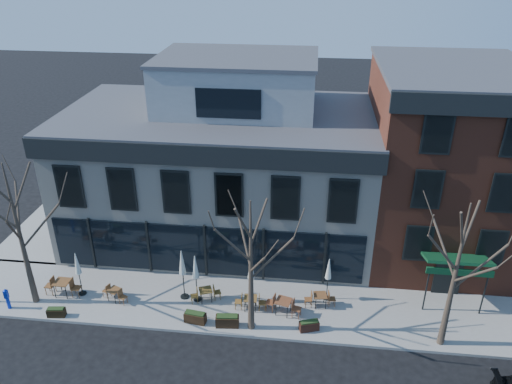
# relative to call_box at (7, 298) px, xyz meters

# --- Properties ---
(ground) EXTENTS (120.00, 120.00, 0.00)m
(ground) POSITION_rel_call_box_xyz_m (9.58, 3.90, -0.79)
(ground) COLOR black
(ground) RESTS_ON ground
(sidewalk_front) EXTENTS (33.50, 4.70, 0.15)m
(sidewalk_front) POSITION_rel_call_box_xyz_m (12.83, 1.75, -0.72)
(sidewalk_front) COLOR gray
(sidewalk_front) RESTS_ON ground
(sidewalk_side) EXTENTS (4.50, 12.00, 0.15)m
(sidewalk_side) POSITION_rel_call_box_xyz_m (-1.67, 9.90, -0.72)
(sidewalk_side) COLOR gray
(sidewalk_side) RESTS_ON ground
(corner_building) EXTENTS (18.39, 10.39, 11.10)m
(corner_building) POSITION_rel_call_box_xyz_m (9.66, 8.96, 3.93)
(corner_building) COLOR beige
(corner_building) RESTS_ON ground
(red_brick_building) EXTENTS (8.20, 11.78, 11.18)m
(red_brick_building) POSITION_rel_call_box_xyz_m (22.58, 8.88, 4.84)
(red_brick_building) COLOR brown
(red_brick_building) RESTS_ON ground
(tree_corner) EXTENTS (3.93, 3.98, 7.92)m
(tree_corner) POSITION_rel_call_box_xyz_m (1.09, 0.69, 3.46)
(tree_corner) COLOR #382B21
(tree_corner) RESTS_ON sidewalk_front
(tree_mid) EXTENTS (3.50, 3.55, 7.04)m
(tree_mid) POSITION_rel_call_box_xyz_m (12.59, -0.01, 3.00)
(tree_mid) COLOR #382B21
(tree_mid) RESTS_ON sidewalk_front
(tree_right) EXTENTS (3.72, 3.77, 7.48)m
(tree_right) POSITION_rel_call_box_xyz_m (21.59, -0.01, 3.23)
(tree_right) COLOR #382B21
(tree_right) RESTS_ON sidewalk_front
(call_box) EXTENTS (0.24, 0.24, 1.21)m
(call_box) POSITION_rel_call_box_xyz_m (0.00, 0.00, 0.00)
(call_box) COLOR #0D2BB2
(call_box) RESTS_ON sidewalk_front
(cafe_set_0) EXTENTS (1.99, 0.81, 1.05)m
(cafe_set_0) POSITION_rel_call_box_xyz_m (2.32, 1.37, -0.10)
(cafe_set_0) COLOR brown
(cafe_set_0) RESTS_ON sidewalk_front
(cafe_set_1) EXTENTS (1.57, 0.95, 0.81)m
(cafe_set_1) POSITION_rel_call_box_xyz_m (5.20, 1.25, -0.22)
(cafe_set_1) COLOR brown
(cafe_set_1) RESTS_ON sidewalk_front
(cafe_set_2) EXTENTS (1.66, 0.97, 0.86)m
(cafe_set_2) POSITION_rel_call_box_xyz_m (9.96, 1.76, -0.20)
(cafe_set_2) COLOR brown
(cafe_set_2) RESTS_ON sidewalk_front
(cafe_set_3) EXTENTS (1.66, 0.69, 0.87)m
(cafe_set_3) POSITION_rel_call_box_xyz_m (12.38, 1.37, -0.20)
(cafe_set_3) COLOR brown
(cafe_set_3) RESTS_ON sidewalk_front
(cafe_set_4) EXTENTS (1.92, 0.94, 0.98)m
(cafe_set_4) POSITION_rel_call_box_xyz_m (14.07, 1.23, -0.14)
(cafe_set_4) COLOR brown
(cafe_set_4) RESTS_ON sidewalk_front
(cafe_set_5) EXTENTS (1.68, 0.75, 0.87)m
(cafe_set_5) POSITION_rel_call_box_xyz_m (15.91, 2.02, -0.20)
(cafe_set_5) COLOR brown
(cafe_set_5) RESTS_ON sidewalk_front
(umbrella_0) EXTENTS (0.41, 0.41, 2.59)m
(umbrella_0) POSITION_rel_call_box_xyz_m (3.26, 1.53, 1.19)
(umbrella_0) COLOR black
(umbrella_0) RESTS_ON sidewalk_front
(umbrella_1) EXTENTS (0.47, 0.47, 2.93)m
(umbrella_1) POSITION_rel_call_box_xyz_m (8.78, 1.90, 1.42)
(umbrella_1) COLOR black
(umbrella_1) RESTS_ON sidewalk_front
(umbrella_2) EXTENTS (0.44, 0.44, 2.75)m
(umbrella_2) POSITION_rel_call_box_xyz_m (9.49, 1.79, 1.30)
(umbrella_2) COLOR black
(umbrella_2) RESTS_ON sidewalk_front
(umbrella_3) EXTENTS (0.45, 0.45, 2.79)m
(umbrella_3) POSITION_rel_call_box_xyz_m (12.34, 2.01, 1.33)
(umbrella_3) COLOR black
(umbrella_3) RESTS_ON sidewalk_front
(umbrella_4) EXTENTS (0.40, 0.40, 2.50)m
(umbrella_4) POSITION_rel_call_box_xyz_m (16.27, 2.66, 1.12)
(umbrella_4) COLOR black
(umbrella_4) RESTS_ON sidewalk_front
(planter_0) EXTENTS (0.93, 0.46, 0.50)m
(planter_0) POSITION_rel_call_box_xyz_m (2.72, -0.30, -0.39)
(planter_0) COLOR black
(planter_0) RESTS_ON sidewalk_front
(planter_1) EXTENTS (1.12, 0.57, 0.60)m
(planter_1) POSITION_rel_call_box_xyz_m (9.78, 0.06, -0.35)
(planter_1) COLOR black
(planter_1) RESTS_ON sidewalk_front
(planter_2) EXTENTS (1.17, 0.56, 0.64)m
(planter_2) POSITION_rel_call_box_xyz_m (11.40, -0.01, -0.33)
(planter_2) COLOR black
(planter_2) RESTS_ON sidewalk_front
(planter_3) EXTENTS (1.02, 0.66, 0.53)m
(planter_3) POSITION_rel_call_box_xyz_m (15.40, 0.16, -0.38)
(planter_3) COLOR black
(planter_3) RESTS_ON sidewalk_front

